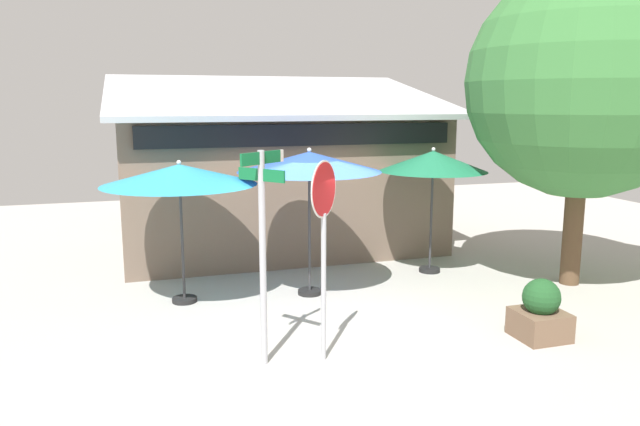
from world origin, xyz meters
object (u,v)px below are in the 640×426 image
(stop_sign, at_px, (324,223))
(patio_umbrella_forest_green_right, at_px, (433,162))
(patio_umbrella_teal_left, at_px, (179,175))
(patio_umbrella_royal_blue_center, at_px, (309,163))
(street_sign_post, at_px, (263,237))
(shade_tree, at_px, (599,87))
(sidewalk_planter, at_px, (540,312))

(stop_sign, distance_m, patio_umbrella_forest_green_right, 4.97)
(patio_umbrella_teal_left, bearing_deg, patio_umbrella_royal_blue_center, -5.89)
(patio_umbrella_forest_green_right, bearing_deg, street_sign_post, -141.29)
(stop_sign, distance_m, patio_umbrella_teal_left, 3.50)
(patio_umbrella_royal_blue_center, bearing_deg, shade_tree, -10.50)
(patio_umbrella_teal_left, relative_size, patio_umbrella_royal_blue_center, 0.99)
(patio_umbrella_royal_blue_center, distance_m, shade_tree, 5.56)
(street_sign_post, distance_m, sidewalk_planter, 4.39)
(sidewalk_planter, bearing_deg, patio_umbrella_royal_blue_center, 131.32)
(street_sign_post, xyz_separation_m, patio_umbrella_teal_left, (-0.82, 2.97, 0.51))
(street_sign_post, relative_size, sidewalk_planter, 3.15)
(patio_umbrella_royal_blue_center, height_order, shade_tree, shade_tree)
(shade_tree, bearing_deg, patio_umbrella_forest_green_right, 145.85)
(stop_sign, xyz_separation_m, sidewalk_planter, (3.35, -0.24, -1.53))
(stop_sign, distance_m, sidewalk_planter, 3.69)
(street_sign_post, relative_size, patio_umbrella_teal_left, 1.09)
(patio_umbrella_teal_left, bearing_deg, patio_umbrella_forest_green_right, 5.17)
(patio_umbrella_royal_blue_center, distance_m, sidewalk_planter, 4.59)
(patio_umbrella_royal_blue_center, xyz_separation_m, sidewalk_planter, (2.71, -3.09, -2.04))
(street_sign_post, bearing_deg, patio_umbrella_forest_green_right, 38.71)
(street_sign_post, relative_size, patio_umbrella_royal_blue_center, 1.07)
(stop_sign, height_order, patio_umbrella_royal_blue_center, stop_sign)
(patio_umbrella_royal_blue_center, xyz_separation_m, patio_umbrella_forest_green_right, (2.83, 0.69, -0.14))
(patio_umbrella_royal_blue_center, bearing_deg, patio_umbrella_teal_left, 174.11)
(patio_umbrella_forest_green_right, distance_m, sidewalk_planter, 4.24)
(stop_sign, bearing_deg, patio_umbrella_royal_blue_center, 77.42)
(street_sign_post, bearing_deg, patio_umbrella_royal_blue_center, 62.13)
(stop_sign, height_order, patio_umbrella_forest_green_right, stop_sign)
(shade_tree, distance_m, sidewalk_planter, 4.75)
(patio_umbrella_teal_left, xyz_separation_m, patio_umbrella_forest_green_right, (5.10, 0.46, 0.04))
(patio_umbrella_teal_left, height_order, patio_umbrella_forest_green_right, patio_umbrella_forest_green_right)
(stop_sign, relative_size, sidewalk_planter, 3.00)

